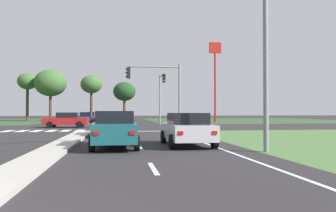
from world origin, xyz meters
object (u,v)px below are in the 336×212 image
object	(u,v)px
car_silver_third	(187,129)
treeline_second	(27,82)
treeline_fourth	(91,85)
traffic_signal_far_right	(161,90)
fastfood_pole_sign	(215,64)
street_lamp_near	(263,26)
treeline_third	(51,83)
car_grey_sixth	(113,124)
car_red_near	(66,120)
treeline_fifth	(124,92)
pedestrian_at_median	(98,115)
car_navy_fifth	(86,117)
car_blue_fourth	(93,116)
car_teal_seventh	(115,129)
car_maroon_second	(89,117)
traffic_signal_near_right	(160,85)

from	to	relation	value
car_silver_third	treeline_second	distance (m)	48.31
treeline_second	treeline_fourth	bearing A→B (deg)	-3.93
traffic_signal_far_right	car_silver_third	bearing A→B (deg)	-94.52
traffic_signal_far_right	treeline_fourth	distance (m)	22.00
fastfood_pole_sign	treeline_fourth	size ratio (longest dim) A/B	1.51
street_lamp_near	treeline_third	xyz separation A→B (m)	(-16.89, 45.80, 1.48)
street_lamp_near	fastfood_pole_sign	bearing A→B (deg)	76.24
car_grey_sixth	street_lamp_near	size ratio (longest dim) A/B	0.50
car_red_near	street_lamp_near	distance (m)	25.11
car_grey_sixth	street_lamp_near	xyz separation A→B (m)	(5.92, -9.48, 4.13)
traffic_signal_far_right	treeline_fifth	bearing A→B (deg)	101.96
pedestrian_at_median	treeline_third	xyz separation A→B (m)	(-8.65, 13.26, 5.20)
street_lamp_near	treeline_third	size ratio (longest dim) A/B	1.00
car_silver_third	car_grey_sixth	distance (m)	7.38
pedestrian_at_median	treeline_fourth	xyz separation A→B (m)	(-1.97, 13.94, 5.06)
car_red_near	car_grey_sixth	world-z (taller)	car_grey_sixth
traffic_signal_far_right	treeline_fifth	size ratio (longest dim) A/B	0.90
car_silver_third	car_navy_fifth	bearing A→B (deg)	102.71
car_grey_sixth	pedestrian_at_median	distance (m)	23.17
car_red_near	treeline_fifth	bearing A→B (deg)	-14.84
pedestrian_at_median	treeline_third	distance (m)	16.66
car_blue_fourth	treeline_second	xyz separation A→B (m)	(-10.66, -4.64, 5.86)
car_silver_third	car_blue_fourth	distance (m)	49.49
car_grey_sixth	street_lamp_near	world-z (taller)	street_lamp_near
car_red_near	car_teal_seventh	xyz separation A→B (m)	(5.02, -19.66, 0.05)
car_navy_fifth	fastfood_pole_sign	distance (m)	20.74
treeline_second	treeline_fifth	bearing A→B (deg)	-4.99
car_maroon_second	car_teal_seventh	bearing A→B (deg)	96.37
car_teal_seventh	car_silver_third	bearing A→B (deg)	5.81
car_red_near	treeline_third	world-z (taller)	treeline_third
car_navy_fifth	traffic_signal_far_right	size ratio (longest dim) A/B	0.71
car_teal_seventh	car_grey_sixth	bearing A→B (deg)	91.62
car_silver_third	car_grey_sixth	size ratio (longest dim) A/B	0.99
traffic_signal_near_right	pedestrian_at_median	world-z (taller)	traffic_signal_near_right
car_maroon_second	car_navy_fifth	world-z (taller)	car_navy_fifth
car_red_near	pedestrian_at_median	xyz separation A→B (m)	(2.51, 10.22, 0.43)
car_blue_fourth	fastfood_pole_sign	world-z (taller)	fastfood_pole_sign
car_grey_sixth	traffic_signal_near_right	distance (m)	7.35
car_teal_seventh	treeline_fifth	xyz separation A→B (m)	(1.20, 43.13, 4.24)
car_silver_third	pedestrian_at_median	size ratio (longest dim) A/B	2.45
car_silver_third	treeline_fourth	world-z (taller)	treeline_fourth
pedestrian_at_median	traffic_signal_far_right	bearing A→B (deg)	-17.13
pedestrian_at_median	treeline_fourth	distance (m)	14.96
traffic_signal_far_right	treeline_second	size ratio (longest dim) A/B	0.74
street_lamp_near	treeline_fourth	xyz separation A→B (m)	(-10.21, 46.48, 1.34)
car_grey_sixth	fastfood_pole_sign	size ratio (longest dim) A/B	0.37
car_maroon_second	traffic_signal_near_right	bearing A→B (deg)	105.91
car_grey_sixth	treeline_third	xyz separation A→B (m)	(-10.96, 36.31, 5.61)
car_teal_seventh	traffic_signal_near_right	size ratio (longest dim) A/B	0.81
treeline_third	treeline_fifth	distance (m)	12.43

